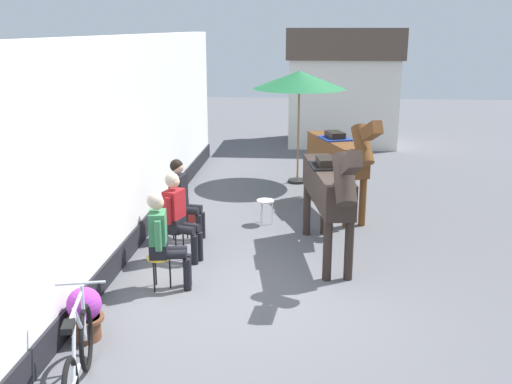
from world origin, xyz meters
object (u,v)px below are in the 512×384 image
saddled_horse_far (339,155)px  spare_stool_white (265,203)px  satchel_bag (190,217)px  flower_planter_near (85,313)px  seated_visitor_near (163,236)px  seated_visitor_far (182,195)px  cafe_parasol (299,81)px  leaning_bicycle (79,361)px  saddled_horse_near (329,187)px  seated_visitor_middle (178,212)px

saddled_horse_far → spare_stool_white: 1.76m
satchel_bag → flower_planter_near: bearing=64.6°
seated_visitor_near → saddled_horse_far: size_ratio=0.48×
seated_visitor_far → flower_planter_near: bearing=-96.9°
cafe_parasol → leaning_bicycle: bearing=-102.8°
cafe_parasol → spare_stool_white: 3.71m
saddled_horse_near → cafe_parasol: 4.85m
leaning_bicycle → cafe_parasol: (1.95, 8.55, 1.97)m
cafe_parasol → satchel_bag: bearing=-121.6°
spare_stool_white → satchel_bag: (-1.40, -0.03, -0.30)m
cafe_parasol → flower_planter_near: bearing=-107.2°
seated_visitor_near → saddled_horse_near: (2.27, 1.35, 0.38)m
flower_planter_near → seated_visitor_middle: bearing=77.4°
flower_planter_near → saddled_horse_near: bearing=44.2°
seated_visitor_far → cafe_parasol: 4.68m
seated_visitor_middle → flower_planter_near: seated_visitor_middle is taller
cafe_parasol → saddled_horse_near: bearing=-83.2°
leaning_bicycle → satchel_bag: (0.02, 5.41, -0.30)m
saddled_horse_near → cafe_parasol: (-0.56, 4.66, 1.20)m
seated_visitor_near → satchel_bag: bearing=94.3°
seated_visitor_far → satchel_bag: size_ratio=4.96×
seated_visitor_near → saddled_horse_far: saddled_horse_far is taller
spare_stool_white → seated_visitor_middle: bearing=-123.5°
seated_visitor_near → seated_visitor_far: same height
seated_visitor_far → flower_planter_near: 3.52m
leaning_bicycle → cafe_parasol: size_ratio=0.67×
seated_visitor_near → spare_stool_white: size_ratio=3.02×
saddled_horse_near → leaning_bicycle: size_ratio=1.73×
saddled_horse_near → satchel_bag: size_ratio=10.64×
saddled_horse_near → saddled_horse_far: same height
seated_visitor_middle → leaning_bicycle: (-0.20, -3.61, -0.38)m
satchel_bag → saddled_horse_near: bearing=128.1°
saddled_horse_far → leaning_bicycle: 6.90m
saddled_horse_near → cafe_parasol: bearing=96.8°
saddled_horse_far → leaning_bicycle: (-2.77, -6.28, -0.76)m
saddled_horse_near → satchel_bag: (-2.49, 1.53, -1.06)m
seated_visitor_far → spare_stool_white: 1.66m
seated_visitor_near → spare_stool_white: seated_visitor_near is taller
leaning_bicycle → spare_stool_white: bearing=75.4°
satchel_bag → seated_visitor_middle: bearing=75.5°
saddled_horse_far → leaning_bicycle: bearing=-113.8°
seated_visitor_far → saddled_horse_near: bearing=-15.6°
flower_planter_near → seated_visitor_near: bearing=67.8°
seated_visitor_near → leaning_bicycle: (-0.23, -2.54, -0.38)m
seated_visitor_near → saddled_horse_far: bearing=55.9°
leaning_bicycle → seated_visitor_far: bearing=89.2°
seated_visitor_middle → leaning_bicycle: seated_visitor_middle is taller
seated_visitor_near → seated_visitor_middle: (-0.03, 1.07, 0.00)m
saddled_horse_far → flower_planter_near: (-3.13, -5.18, -0.82)m
seated_visitor_near → spare_stool_white: bearing=67.8°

